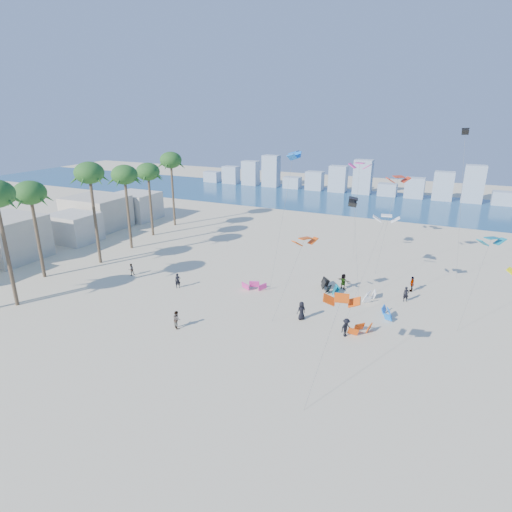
% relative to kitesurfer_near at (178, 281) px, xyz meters
% --- Properties ---
extents(ground, '(220.00, 220.00, 0.00)m').
position_rel_kitesurfer_near_xyz_m(ground, '(6.00, -13.29, -0.91)').
color(ground, beige).
rests_on(ground, ground).
extents(ocean, '(220.00, 220.00, 0.00)m').
position_rel_kitesurfer_near_xyz_m(ocean, '(6.00, 58.71, -0.90)').
color(ocean, navy).
rests_on(ocean, ground).
extents(kitesurfer_near, '(0.77, 0.77, 1.81)m').
position_rel_kitesurfer_near_xyz_m(kitesurfer_near, '(0.00, 0.00, 0.00)').
color(kitesurfer_near, black).
rests_on(kitesurfer_near, ground).
extents(kitesurfer_mid, '(1.09, 1.03, 1.78)m').
position_rel_kitesurfer_near_xyz_m(kitesurfer_mid, '(5.56, -8.10, -0.02)').
color(kitesurfer_mid, gray).
rests_on(kitesurfer_mid, ground).
extents(kitesurfers_far, '(33.88, 14.81, 1.92)m').
position_rel_kitesurfer_near_xyz_m(kitesurfers_far, '(16.99, 3.55, 0.00)').
color(kitesurfers_far, black).
rests_on(kitesurfers_far, ground).
extents(grounded_kites, '(18.16, 11.58, 1.02)m').
position_rel_kitesurfer_near_xyz_m(grounded_kites, '(17.36, 4.29, -0.45)').
color(grounded_kites, '#E5329B').
rests_on(grounded_kites, ground).
extents(flying_kites, '(26.97, 38.76, 18.49)m').
position_rel_kitesurfer_near_xyz_m(flying_kites, '(20.51, 9.93, 10.43)').
color(flying_kites, '#E3490B').
rests_on(flying_kites, ground).
extents(palm_row, '(8.05, 44.80, 13.80)m').
position_rel_kitesurfer_near_xyz_m(palm_row, '(-16.01, 2.86, 10.21)').
color(palm_row, brown).
rests_on(palm_row, ground).
extents(beachfront_buildings, '(11.50, 43.00, 6.00)m').
position_rel_kitesurfer_near_xyz_m(beachfront_buildings, '(-27.69, 7.53, 1.77)').
color(beachfront_buildings, beige).
rests_on(beachfront_buildings, ground).
extents(distant_skyline, '(85.00, 3.00, 8.40)m').
position_rel_kitesurfer_near_xyz_m(distant_skyline, '(4.81, 68.71, 2.18)').
color(distant_skyline, '#9EADBF').
rests_on(distant_skyline, ground).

